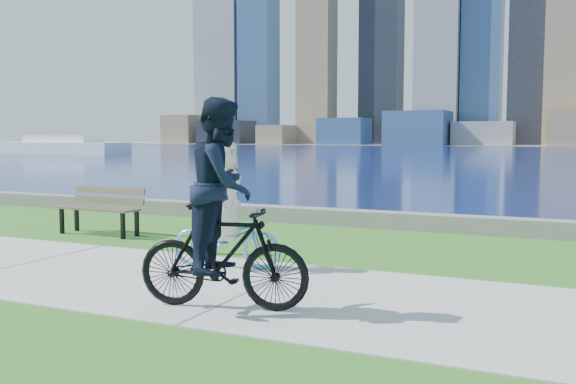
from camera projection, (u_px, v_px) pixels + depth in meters
name	position (u px, v px, depth m)	size (l,w,h in m)	color
ground	(254.00, 291.00, 8.29)	(320.00, 320.00, 0.00)	#27641A
concrete_path	(254.00, 290.00, 8.29)	(80.00, 3.50, 0.02)	#A8A7A2
seawall	(387.00, 220.00, 13.88)	(90.00, 0.50, 0.35)	slate
bay_water	(547.00, 153.00, 73.41)	(320.00, 131.00, 0.01)	#0D1B53
far_shore	(563.00, 145.00, 125.86)	(320.00, 30.00, 0.12)	gray
city_skyline	(559.00, 33.00, 124.64)	(172.36, 23.82, 76.00)	#816A4F
ferry_near	(63.00, 146.00, 68.58)	(14.83, 4.24, 2.01)	white
park_bench	(102.00, 206.00, 12.98)	(1.84, 0.68, 0.94)	black
bollard_lamp	(197.00, 213.00, 10.83)	(0.19, 0.19, 1.20)	black
cyclist_woman	(226.00, 221.00, 9.60)	(0.90, 1.76, 1.89)	#5CB0E0
cyclist_man	(223.00, 221.00, 7.28)	(0.99, 2.08, 2.41)	black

